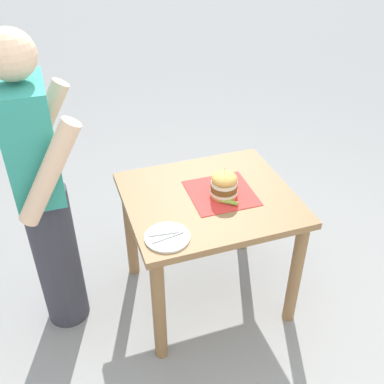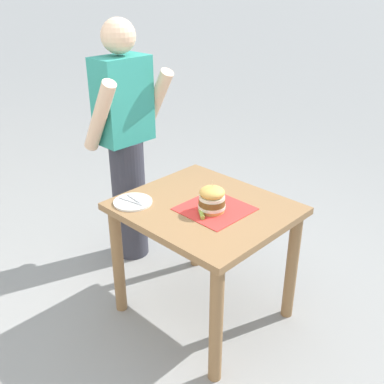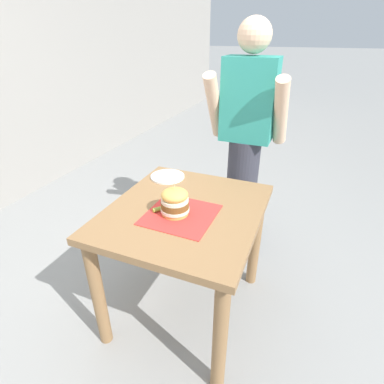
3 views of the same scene
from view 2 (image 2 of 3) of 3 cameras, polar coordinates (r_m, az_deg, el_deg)
name	(u,v)px [view 2 (image 2 of 3)]	position (r m, az deg, el deg)	size (l,w,h in m)	color
ground_plane	(203,311)	(2.94, 1.45, -14.84)	(80.00, 80.00, 0.00)	gray
patio_table	(205,227)	(2.59, 1.60, -4.52)	(0.80, 0.91, 0.76)	olive
serving_paper	(215,209)	(2.48, 2.92, -2.16)	(0.35, 0.35, 0.00)	red
sandwich	(212,199)	(2.42, 2.55, -0.89)	(0.15, 0.15, 0.18)	gold
pickle_spear	(202,214)	(2.40, 1.22, -2.78)	(0.02, 0.02, 0.09)	#8EA83D
side_plate_with_forks	(133,202)	(2.56, -7.52, -1.26)	(0.22, 0.22, 0.02)	white
diner_across_table	(126,143)	(3.11, -8.39, 6.19)	(0.55, 0.35, 1.69)	#33333D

